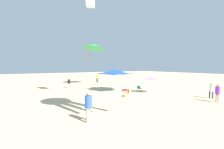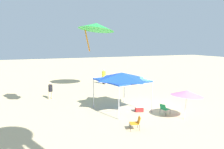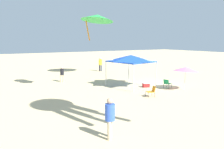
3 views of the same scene
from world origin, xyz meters
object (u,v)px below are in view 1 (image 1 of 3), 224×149
(person_by_tent, at_px, (97,77))
(person_beachcomber, at_px, (218,92))
(person_far_stroller, at_px, (69,82))
(cooler_box, at_px, (125,90))
(person_kite_handler, at_px, (88,104))
(beach_umbrella, at_px, (152,78))
(canopy_tent, at_px, (115,72))
(folding_chair_facing_ocean, at_px, (127,92))
(folding_chair_left_of_tent, at_px, (139,88))
(kite_delta_green, at_px, (95,46))
(person_watching_sky, at_px, (211,89))

(person_by_tent, distance_m, person_beachcomber, 21.46)
(person_far_stroller, bearing_deg, cooler_box, -61.24)
(cooler_box, xyz_separation_m, person_kite_handler, (-7.88, 8.61, 0.89))
(beach_umbrella, bearing_deg, person_by_tent, 2.02)
(canopy_tent, xyz_separation_m, cooler_box, (-1.02, -0.99, -2.42))
(folding_chair_facing_ocean, bearing_deg, person_beachcomber, 58.57)
(folding_chair_left_of_tent, height_order, person_beachcomber, person_beachcomber)
(folding_chair_left_of_tent, distance_m, person_kite_handler, 11.88)
(folding_chair_left_of_tent, bearing_deg, person_by_tent, -20.16)
(cooler_box, distance_m, person_beachcomber, 10.27)
(kite_delta_green, bearing_deg, person_by_tent, 122.60)
(person_beachcomber, bearing_deg, beach_umbrella, -132.41)
(person_watching_sky, height_order, person_kite_handler, person_kite_handler)
(folding_chair_left_of_tent, distance_m, folding_chair_facing_ocean, 3.71)
(person_watching_sky, bearing_deg, beach_umbrella, 22.75)
(person_far_stroller, xyz_separation_m, person_by_tent, (5.14, -7.32, 0.19))
(canopy_tent, relative_size, cooler_box, 5.80)
(beach_umbrella, xyz_separation_m, kite_delta_green, (11.59, 2.45, 5.13))
(folding_chair_left_of_tent, xyz_separation_m, person_kite_handler, (-6.52, 9.92, 0.62))
(person_far_stroller, bearing_deg, person_beachcomber, -72.25)
(cooler_box, height_order, person_by_tent, person_by_tent)
(person_far_stroller, bearing_deg, beach_umbrella, -61.77)
(person_far_stroller, height_order, kite_delta_green, kite_delta_green)
(canopy_tent, bearing_deg, kite_delta_green, -5.07)
(folding_chair_left_of_tent, relative_size, person_kite_handler, 0.44)
(person_far_stroller, bearing_deg, folding_chair_left_of_tent, -60.65)
(cooler_box, bearing_deg, folding_chair_left_of_tent, -136.13)
(person_by_tent, bearing_deg, person_kite_handler, -40.97)
(person_by_tent, height_order, person_beachcomber, person_by_tent)
(person_watching_sky, distance_m, person_far_stroller, 18.40)
(person_watching_sky, bearing_deg, folding_chair_facing_ocean, 49.31)
(person_beachcomber, bearing_deg, person_watching_sky, 167.10)
(beach_umbrella, bearing_deg, person_beachcomber, -168.82)
(folding_chair_left_of_tent, bearing_deg, canopy_tent, 25.37)
(canopy_tent, relative_size, person_by_tent, 2.15)
(person_far_stroller, height_order, person_beachcomber, person_beachcomber)
(cooler_box, bearing_deg, canopy_tent, 44.25)
(beach_umbrella, distance_m, cooler_box, 3.82)
(beach_umbrella, height_order, person_beachcomber, beach_umbrella)
(kite_delta_green, bearing_deg, person_far_stroller, -90.57)
(person_kite_handler, bearing_deg, person_watching_sky, 129.58)
(canopy_tent, height_order, person_watching_sky, canopy_tent)
(person_kite_handler, bearing_deg, person_far_stroller, -149.55)
(cooler_box, relative_size, person_kite_handler, 0.38)
(beach_umbrella, distance_m, kite_delta_green, 12.91)
(cooler_box, bearing_deg, beach_umbrella, -141.32)
(cooler_box, height_order, person_kite_handler, person_kite_handler)
(canopy_tent, xyz_separation_m, beach_umbrella, (-3.72, -3.15, -0.80))
(canopy_tent, relative_size, folding_chair_facing_ocean, 5.03)
(cooler_box, distance_m, person_watching_sky, 9.78)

